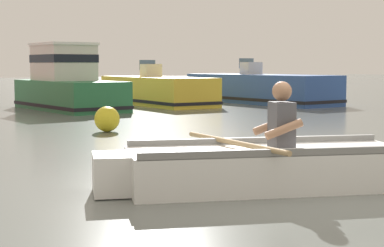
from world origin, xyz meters
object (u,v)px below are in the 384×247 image
at_px(mooring_buoy, 107,119).
at_px(moored_boat_yellow, 157,91).
at_px(rowboat_with_person, 262,166).
at_px(moored_boat_blue, 259,89).
at_px(moored_boat_green, 68,85).

bearing_deg(mooring_buoy, moored_boat_yellow, 56.21).
height_order(rowboat_with_person, mooring_buoy, rowboat_with_person).
bearing_deg(moored_boat_yellow, rowboat_with_person, -112.51).
height_order(moored_boat_blue, mooring_buoy, moored_boat_blue).
bearing_deg(moored_boat_green, moored_boat_yellow, 12.08).
height_order(moored_boat_green, moored_boat_yellow, moored_boat_green).
xyz_separation_m(moored_boat_yellow, mooring_buoy, (-4.84, -7.23, -0.19)).
height_order(moored_boat_green, moored_boat_blue, moored_boat_green).
xyz_separation_m(rowboat_with_person, mooring_buoy, (0.77, 6.29, 0.01)).
relative_size(rowboat_with_person, moored_boat_green, 0.78).
bearing_deg(moored_boat_blue, mooring_buoy, -143.70).
relative_size(rowboat_with_person, mooring_buoy, 6.96).
bearing_deg(mooring_buoy, rowboat_with_person, -96.95).
distance_m(moored_boat_green, moored_boat_blue, 7.05).
relative_size(moored_boat_yellow, mooring_buoy, 10.38).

